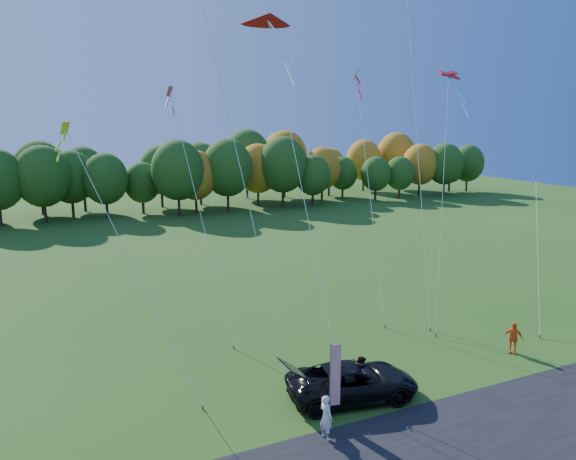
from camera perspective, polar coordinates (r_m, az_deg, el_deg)
name	(u,v)px	position (r m, az deg, el deg)	size (l,w,h in m)	color
ground	(346,410)	(26.05, 5.94, -17.72)	(160.00, 160.00, 0.00)	#1F4D14
asphalt_strip	(401,459)	(23.23, 11.45, -21.83)	(90.00, 6.00, 0.01)	black
tree_line	(128,216)	(76.37, -15.95, 1.39)	(116.00, 12.00, 10.00)	#1E4711
black_suv	(353,382)	(26.59, 6.59, -15.07)	(2.77, 6.01, 1.67)	black
person_tailgate_a	(326,417)	(23.59, 3.88, -18.44)	(0.68, 0.44, 1.85)	silver
person_tailgate_b	(361,376)	(26.90, 7.47, -14.50)	(0.92, 0.72, 1.89)	gray
person_east	(513,338)	(33.42, 21.89, -10.12)	(1.02, 0.42, 1.74)	orange
feather_flag	(334,375)	(24.04, 4.72, -14.43)	(0.48, 0.13, 3.60)	#999999
kite_delta_blue	(213,50)	(27.29, -7.61, 17.69)	(5.38, 9.69, 32.13)	#4C3F33
kite_parafoil_orange	(412,71)	(39.83, 12.52, 15.49)	(7.04, 13.17, 31.72)	#4C3F33
kite_delta_red	(286,93)	(29.62, -0.22, 13.79)	(2.78, 9.72, 19.34)	#4C3F33
kite_parafoil_rainbow	(443,195)	(36.31, 15.46, 3.41)	(6.46, 6.27, 16.00)	#4C3F33
kite_diamond_yellow	(131,261)	(26.71, -15.67, -3.08)	(4.86, 7.48, 12.75)	#4C3F33
kite_diamond_white	(370,193)	(36.25, 8.31, 3.79)	(1.98, 6.74, 16.23)	#4C3F33
kite_diamond_pink	(199,209)	(33.71, -9.01, 2.12)	(1.54, 8.85, 14.88)	#4C3F33
kite_diamond_blue_low	(538,250)	(38.63, 24.03, -1.85)	(5.32, 5.91, 9.29)	#4C3F33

